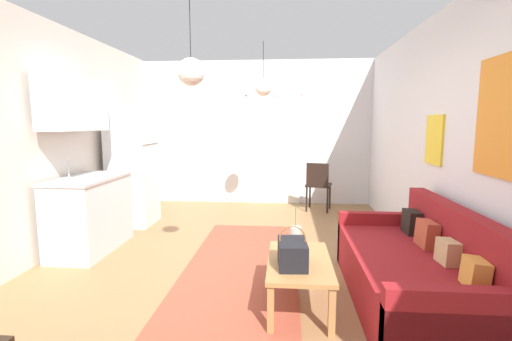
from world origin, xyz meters
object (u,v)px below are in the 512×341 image
couch (418,273)px  coffee_table (299,266)px  pendant_lamp_far (263,87)px  bamboo_vase (295,239)px  accent_chair (318,183)px  handbag (292,253)px  pendant_lamp_near (191,72)px  refrigerator (133,166)px

couch → coffee_table: size_ratio=2.08×
pendant_lamp_far → couch: bearing=-57.5°
bamboo_vase → accent_chair: size_ratio=0.52×
coffee_table → handbag: size_ratio=2.61×
bamboo_vase → pendant_lamp_near: 1.74m
couch → pendant_lamp_far: bearing=122.5°
bamboo_vase → handbag: (-0.03, -0.32, -0.01)m
accent_chair → pendant_lamp_far: 2.03m
handbag → pendant_lamp_near: pendant_lamp_near is taller
couch → accent_chair: size_ratio=2.21×
pendant_lamp_near → pendant_lamp_far: same height
couch → pendant_lamp_far: 3.26m
pendant_lamp_near → couch: bearing=-4.9°
coffee_table → pendant_lamp_near: 1.91m
handbag → refrigerator: bearing=134.1°
couch → handbag: bearing=-167.1°
accent_chair → pendant_lamp_far: size_ratio=1.10×
refrigerator → accent_chair: bearing=19.6°
couch → coffee_table: bearing=-173.5°
bamboo_vase → pendant_lamp_far: pendant_lamp_far is taller
couch → handbag: couch is taller
coffee_table → refrigerator: size_ratio=0.51×
couch → pendant_lamp_near: (-1.96, 0.17, 1.71)m
pendant_lamp_far → bamboo_vase: bearing=-79.1°
couch → refrigerator: bearing=147.4°
coffee_table → pendant_lamp_far: bearing=100.8°
pendant_lamp_near → handbag: bearing=-24.6°
handbag → pendant_lamp_near: size_ratio=0.41×
bamboo_vase → pendant_lamp_far: 2.74m
couch → refrigerator: refrigerator is taller
handbag → accent_chair: bearing=81.7°
couch → bamboo_vase: bamboo_vase is taller
coffee_table → bamboo_vase: bamboo_vase is taller
refrigerator → pendant_lamp_far: (1.97, 0.10, 1.16)m
coffee_table → pendant_lamp_near: size_ratio=1.08×
handbag → accent_chair: size_ratio=0.41×
refrigerator → pendant_lamp_far: 2.29m
handbag → pendant_lamp_far: bearing=98.9°
pendant_lamp_near → pendant_lamp_far: (0.50, 2.14, 0.07)m
refrigerator → pendant_lamp_far: bearing=3.0°
couch → pendant_lamp_near: size_ratio=2.25×
coffee_table → handbag: handbag is taller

